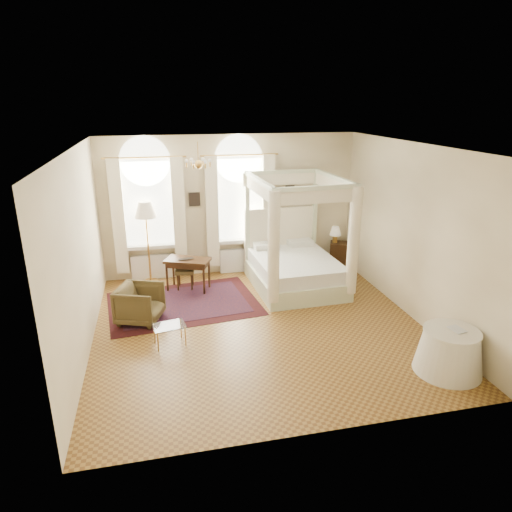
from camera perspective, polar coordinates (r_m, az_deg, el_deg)
The scene contains 18 objects.
ground at distance 8.68m, azimuth 0.38°, elevation -8.73°, with size 6.00×6.00×0.00m, color olive.
room_walls at distance 7.96m, azimuth 0.41°, elevation 4.00°, with size 6.00×6.00×6.00m.
window_left at distance 10.67m, azimuth -13.20°, elevation 4.65°, with size 1.62×0.27×3.29m.
window_right at distance 10.85m, azimuth -2.02°, elevation 5.37°, with size 1.62×0.27×3.29m.
chandelier at distance 8.80m, azimuth -7.22°, elevation 11.45°, with size 0.51×0.45×0.50m.
wall_pictures at distance 10.83m, azimuth -2.73°, elevation 7.53°, with size 2.54×0.03×0.39m.
canopy_bed at distance 10.22m, azimuth 4.98°, elevation -0.94°, with size 1.98×2.39×2.50m.
nightstand at distance 11.72m, azimuth 10.30°, elevation 0.17°, with size 0.45×0.40×0.64m, color #351E0E.
nightstand_lamp at distance 11.56m, azimuth 9.89°, elevation 2.99°, with size 0.28×0.28×0.41m.
writing_desk at distance 10.14m, azimuth -8.54°, elevation -0.95°, with size 1.08×0.85×0.72m.
laptop at distance 10.13m, azimuth -8.80°, elevation -0.29°, with size 0.32×0.21×0.03m, color black.
stool at distance 10.31m, azimuth -8.87°, elevation -1.99°, with size 0.46×0.46×0.46m.
armchair at distance 8.99m, azimuth -14.31°, elevation -5.81°, with size 0.77×0.79×0.72m, color #44371D.
coffee_table at distance 8.06m, azimuth -10.79°, elevation -8.74°, with size 0.60×0.47×0.37m.
floor_lamp at distance 10.47m, azimuth -13.64°, elevation 5.14°, with size 0.49×0.49×1.91m.
oriental_rug at distance 9.68m, azimuth -9.02°, elevation -5.87°, with size 3.23×2.48×0.01m.
side_table at distance 7.81m, azimuth 23.01°, elevation -10.90°, with size 1.04×1.04×0.71m.
book at distance 7.61m, azimuth 23.32°, elevation -8.56°, with size 0.19×0.25×0.02m, color black.
Camera 1 is at (-1.75, -7.49, 4.04)m, focal length 32.00 mm.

